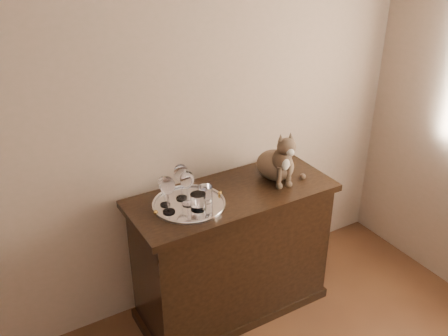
# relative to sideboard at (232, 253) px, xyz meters

# --- Properties ---
(wall_back) EXTENTS (4.00, 0.10, 2.70)m
(wall_back) POSITION_rel_sideboard_xyz_m (-0.60, 0.31, 0.93)
(wall_back) COLOR tan
(wall_back) RESTS_ON ground
(sideboard) EXTENTS (1.20, 0.50, 0.85)m
(sideboard) POSITION_rel_sideboard_xyz_m (0.00, 0.00, 0.00)
(sideboard) COLOR black
(sideboard) RESTS_ON ground
(tray) EXTENTS (0.40, 0.40, 0.01)m
(tray) POSITION_rel_sideboard_xyz_m (-0.27, 0.00, 0.43)
(tray) COLOR silver
(tray) RESTS_ON sideboard
(wine_glass_a) EXTENTS (0.07, 0.07, 0.17)m
(wine_glass_a) POSITION_rel_sideboard_xyz_m (-0.39, 0.06, 0.52)
(wine_glass_a) COLOR white
(wine_glass_a) RESTS_ON tray
(wine_glass_b) EXTENTS (0.08, 0.08, 0.21)m
(wine_glass_b) POSITION_rel_sideboard_xyz_m (-0.28, 0.07, 0.54)
(wine_glass_b) COLOR white
(wine_glass_b) RESTS_ON tray
(wine_glass_c) EXTENTS (0.08, 0.08, 0.21)m
(wine_glass_c) POSITION_rel_sideboard_xyz_m (-0.40, -0.01, 0.54)
(wine_glass_c) COLOR white
(wine_glass_c) RESTS_ON tray
(wine_glass_d) EXTENTS (0.08, 0.08, 0.20)m
(wine_glass_d) POSITION_rel_sideboard_xyz_m (-0.28, 0.01, 0.53)
(wine_glass_d) COLOR white
(wine_glass_d) RESTS_ON tray
(tumbler_b) EXTENTS (0.08, 0.08, 0.09)m
(tumbler_b) POSITION_rel_sideboard_xyz_m (-0.26, -0.07, 0.48)
(tumbler_b) COLOR silver
(tumbler_b) RESTS_ON tray
(tumbler_c) EXTENTS (0.08, 0.08, 0.09)m
(tumbler_c) POSITION_rel_sideboard_xyz_m (-0.18, -0.01, 0.48)
(tumbler_c) COLOR white
(tumbler_c) RESTS_ON tray
(cat) EXTENTS (0.38, 0.36, 0.33)m
(cat) POSITION_rel_sideboard_xyz_m (0.31, 0.03, 0.59)
(cat) COLOR brown
(cat) RESTS_ON sideboard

